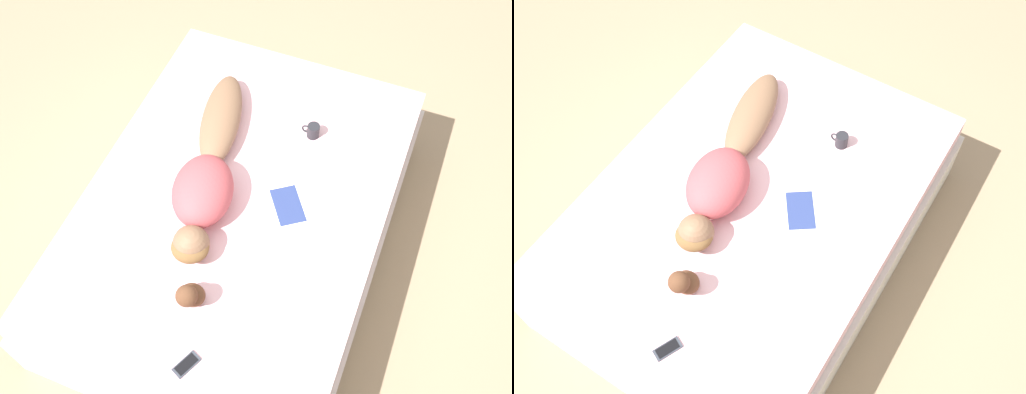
{
  "view_description": "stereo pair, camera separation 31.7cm",
  "coord_description": "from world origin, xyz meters",
  "views": [
    {
      "loc": [
        -0.74,
        1.59,
        3.3
      ],
      "look_at": [
        -0.11,
        -0.01,
        0.63
      ],
      "focal_mm": 42.0,
      "sensor_mm": 36.0,
      "label": 1
    },
    {
      "loc": [
        -1.02,
        1.45,
        3.3
      ],
      "look_at": [
        -0.11,
        -0.01,
        0.63
      ],
      "focal_mm": 42.0,
      "sensor_mm": 36.0,
      "label": 2
    }
  ],
  "objects": [
    {
      "name": "plush_toy",
      "position": [
        -0.03,
        0.65,
        0.67
      ],
      "size": [
        0.13,
        0.16,
        0.2
      ],
      "color": "brown",
      "rests_on": "bed"
    },
    {
      "name": "ground_plane",
      "position": [
        0.0,
        0.0,
        0.0
      ],
      "size": [
        12.0,
        12.0,
        0.0
      ],
      "primitive_type": "plane",
      "color": "#9E8466"
    },
    {
      "name": "bed",
      "position": [
        0.0,
        0.0,
        0.29
      ],
      "size": [
        1.63,
        2.28,
        0.58
      ],
      "color": "beige",
      "rests_on": "ground_plane"
    },
    {
      "name": "cell_phone",
      "position": [
        -0.14,
        0.93,
        0.58
      ],
      "size": [
        0.11,
        0.14,
        0.01
      ],
      "rotation": [
        0.0,
        0.0,
        -0.42
      ],
      "color": "#333842",
      "rests_on": "bed"
    },
    {
      "name": "open_magazine",
      "position": [
        -0.36,
        -0.11,
        0.58
      ],
      "size": [
        0.55,
        0.53,
        0.01
      ],
      "rotation": [
        0.0,
        0.0,
        0.62
      ],
      "color": "white",
      "rests_on": "bed"
    },
    {
      "name": "coffee_mug",
      "position": [
        -0.25,
        -0.55,
        0.62
      ],
      "size": [
        0.11,
        0.07,
        0.09
      ],
      "color": "#232328",
      "rests_on": "bed"
    },
    {
      "name": "person",
      "position": [
        0.18,
        -0.03,
        0.67
      ],
      "size": [
        0.51,
        1.29,
        0.23
      ],
      "rotation": [
        0.0,
        0.0,
        0.23
      ],
      "color": "brown",
      "rests_on": "bed"
    }
  ]
}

